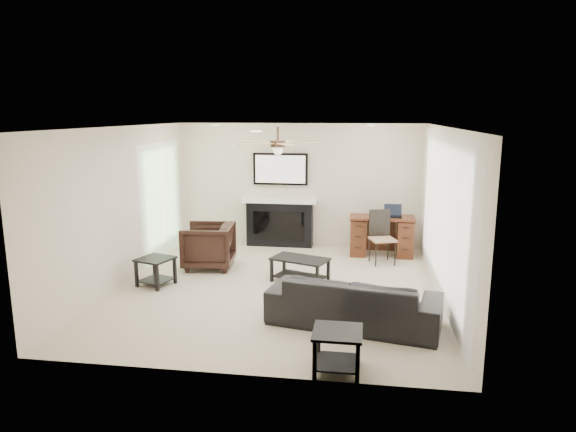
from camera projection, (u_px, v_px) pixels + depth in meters
The scene contains 10 objects.
room_shell at pixel (290, 181), 7.79m from camera, with size 5.50×5.54×2.52m.
sofa at pixel (354, 301), 6.62m from camera, with size 2.19×0.86×0.64m, color black.
armchair at pixel (208, 246), 9.06m from camera, with size 0.84×0.87×0.79m, color black.
coffee_table at pixel (300, 270), 8.32m from camera, with size 0.90×0.50×0.40m, color black.
end_table_near at pixel (337, 351), 5.45m from camera, with size 0.52×0.52×0.45m, color black.
end_table_left at pixel (156, 272), 8.15m from camera, with size 0.50×0.50×0.45m, color black.
fireplace_unit at pixel (280, 200), 10.44m from camera, with size 1.52×0.34×1.91m, color black.
desk at pixel (381, 236), 9.85m from camera, with size 1.22×0.56×0.76m, color #3B130E.
desk_chair at pixel (383, 237), 9.30m from camera, with size 0.42×0.44×0.97m, color black.
laptop at pixel (393, 211), 9.70m from camera, with size 0.33×0.24×0.23m, color black.
Camera 1 is at (1.28, -7.58, 2.71)m, focal length 32.00 mm.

